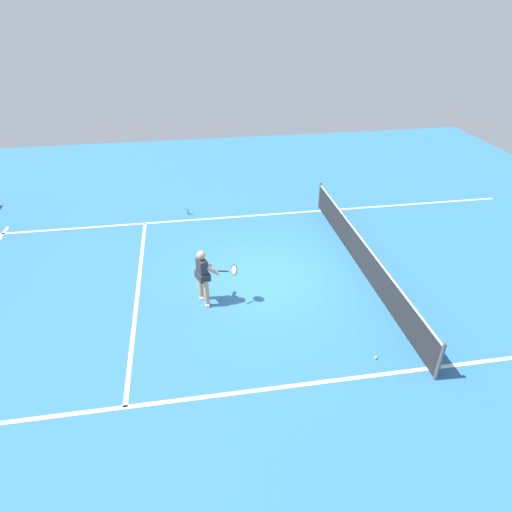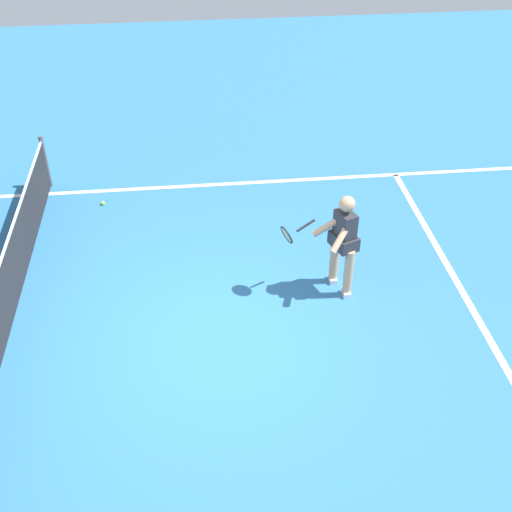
% 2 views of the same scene
% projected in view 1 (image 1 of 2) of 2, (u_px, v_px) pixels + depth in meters
% --- Properties ---
extents(ground_plane, '(27.94, 27.94, 0.00)m').
position_uv_depth(ground_plane, '(267.00, 278.00, 12.63)').
color(ground_plane, teal).
extents(service_line_marking, '(8.07, 0.10, 0.01)m').
position_uv_depth(service_line_marking, '(138.00, 289.00, 12.13)').
color(service_line_marking, white).
rests_on(service_line_marking, ground).
extents(sideline_left_marking, '(0.10, 19.49, 0.01)m').
position_uv_depth(sideline_left_marking, '(246.00, 216.00, 16.04)').
color(sideline_left_marking, white).
rests_on(sideline_left_marking, ground).
extents(sideline_right_marking, '(0.10, 19.49, 0.01)m').
position_uv_depth(sideline_right_marking, '(303.00, 385.00, 9.21)').
color(sideline_right_marking, white).
rests_on(sideline_right_marking, ground).
extents(court_net, '(8.75, 0.08, 0.99)m').
position_uv_depth(court_net, '(362.00, 256.00, 12.78)').
color(court_net, '#4C4C51').
rests_on(court_net, ground).
extents(tennis_player, '(0.67, 1.10, 1.55)m').
position_uv_depth(tennis_player, '(204.00, 275.00, 11.21)').
color(tennis_player, tan).
rests_on(tennis_player, ground).
extents(tennis_ball_mid, '(0.07, 0.07, 0.07)m').
position_uv_depth(tennis_ball_mid, '(376.00, 358.00, 9.85)').
color(tennis_ball_mid, '#D1E533').
rests_on(tennis_ball_mid, ground).
extents(water_bottle, '(0.07, 0.07, 0.24)m').
position_uv_depth(water_bottle, '(188.00, 211.00, 16.12)').
color(water_bottle, '#4C9EE5').
rests_on(water_bottle, ground).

